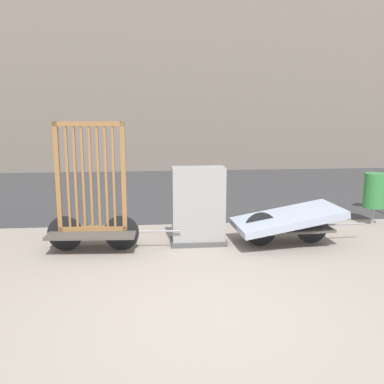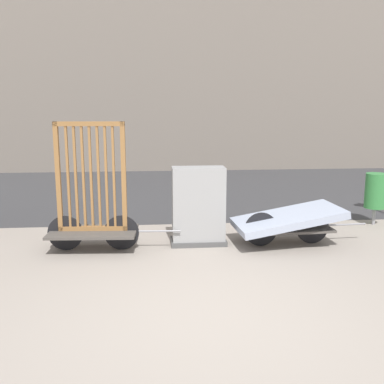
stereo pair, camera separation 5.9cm
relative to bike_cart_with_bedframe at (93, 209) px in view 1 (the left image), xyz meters
name	(u,v)px [view 1 (the left image)]	position (x,y,z in m)	size (l,w,h in m)	color
ground_plane	(214,316)	(1.56, -2.45, -0.66)	(60.00, 60.00, 0.00)	gray
road_strip	(174,190)	(1.56, 5.05, -0.66)	(56.00, 7.21, 0.01)	#38383A
building_facade	(165,41)	(1.56, 10.66, 3.98)	(48.00, 4.00, 9.28)	slate
bike_cart_with_bedframe	(93,209)	(0.00, 0.00, 0.00)	(2.10, 0.87, 2.02)	#4C4742
bike_cart_with_mattress	(287,220)	(3.13, 0.00, -0.25)	(2.26, 1.09, 0.64)	#4C4742
utility_cabinet	(198,209)	(1.68, 0.17, -0.06)	(0.91, 0.46, 1.28)	#4C4C4C
trash_bin	(374,191)	(5.18, 1.10, 0.00)	(0.40, 0.40, 0.99)	gray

